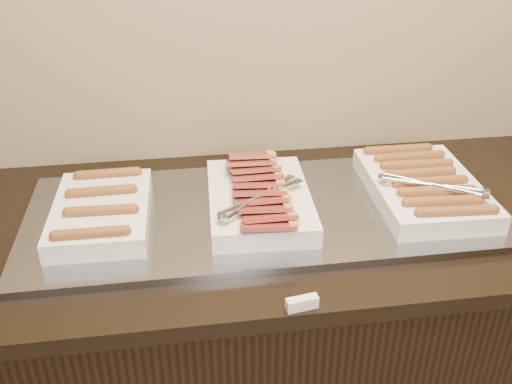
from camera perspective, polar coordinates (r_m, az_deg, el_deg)
counter at (r=1.73m, az=0.36°, el=-15.01°), size 2.06×0.76×0.90m
warming_tray at (r=1.45m, az=1.01°, el=-1.99°), size 1.20×0.50×0.02m
dish_left at (r=1.43m, az=-15.18°, el=-1.86°), size 0.23×0.34×0.07m
dish_center at (r=1.42m, az=0.31°, el=-0.58°), size 0.27×0.40×0.10m
dish_right at (r=1.54m, az=16.42°, el=0.55°), size 0.28×0.41×0.08m
label_holder at (r=1.17m, az=4.63°, el=-11.03°), size 0.07×0.03×0.03m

